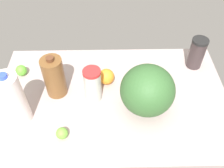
{
  "coord_description": "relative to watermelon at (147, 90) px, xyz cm",
  "views": [
    {
      "loc": [
        1.64,
        82.12,
        102.73
      ],
      "look_at": [
        0.0,
        0.0,
        13.0
      ],
      "focal_mm": 40.0,
      "sensor_mm": 36.0,
      "label": 1
    }
  ],
  "objects": [
    {
      "name": "chocolate_milk_jug",
      "position": [
        44.95,
        -10.51,
        -0.96
      ],
      "size": [
        10.54,
        10.54,
        23.86
      ],
      "color": "brown",
      "rests_on": "countertop"
    },
    {
      "name": "orange_beside_bowl",
      "position": [
        19.17,
        -16.86,
        -7.85
      ],
      "size": [
        8.52,
        8.52,
        8.52
      ],
      "primitive_type": "sphere",
      "color": "orange",
      "rests_on": "countertop"
    },
    {
      "name": "milk_jug",
      "position": [
        60.33,
        5.87,
        1.9
      ],
      "size": [
        10.76,
        10.76,
        29.57
      ],
      "color": "white",
      "rests_on": "countertop"
    },
    {
      "name": "lime_by_jug",
      "position": [
        39.25,
        16.55,
        -9.4
      ],
      "size": [
        5.41,
        5.41,
        5.41
      ],
      "primitive_type": "sphere",
      "color": "#6DB23B",
      "rests_on": "countertop"
    },
    {
      "name": "tumbler_cup",
      "position": [
        25.87,
        -5.94,
        -2.5
      ],
      "size": [
        8.67,
        8.67,
        19.14
      ],
      "color": "beige",
      "rests_on": "countertop"
    },
    {
      "name": "shaker_bottle",
      "position": [
        -31.26,
        -29.38,
        -2.92
      ],
      "size": [
        8.88,
        8.88,
        18.3
      ],
      "color": "#382D2E",
      "rests_on": "countertop"
    },
    {
      "name": "watermelon",
      "position": [
        0.0,
        0.0,
        0.0
      ],
      "size": [
        25.82,
        25.82,
        24.21
      ],
      "primitive_type": "ellipsoid",
      "color": "#34602F",
      "rests_on": "countertop"
    },
    {
      "name": "lime_loose",
      "position": [
        66.37,
        -23.76,
        -9.08
      ],
      "size": [
        6.05,
        6.05,
        6.05
      ],
      "primitive_type": "sphere",
      "color": "#5DBB34",
      "rests_on": "countertop"
    },
    {
      "name": "countertop",
      "position": [
        16.41,
        -6.19,
        -13.61
      ],
      "size": [
        120.0,
        76.0,
        3.0
      ],
      "primitive_type": "cube",
      "color": "#AB9894",
      "rests_on": "ground"
    }
  ]
}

